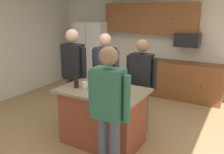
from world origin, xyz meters
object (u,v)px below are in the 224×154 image
(person_host_foreground, at_px, (74,70))
(kitchen_island, at_px, (103,116))
(mug_ceramic_white, at_px, (95,82))
(person_guest_left, at_px, (109,106))
(microwave_over_range, at_px, (188,40))
(glass_stout_tall, at_px, (76,84))
(person_guest_by_door, at_px, (105,72))
(refrigerator, at_px, (93,54))
(person_guest_right, at_px, (141,79))
(mug_blue_stoneware, at_px, (85,85))
(serving_tray, at_px, (106,88))
(glass_dark_ale, at_px, (76,80))

(person_host_foreground, bearing_deg, kitchen_island, -0.00)
(mug_ceramic_white, bearing_deg, person_guest_left, -48.19)
(microwave_over_range, bearing_deg, person_host_foreground, -122.70)
(person_host_foreground, xyz_separation_m, glass_stout_tall, (0.47, -0.53, -0.06))
(microwave_over_range, bearing_deg, person_guest_by_door, -116.66)
(refrigerator, bearing_deg, mug_ceramic_white, -55.59)
(kitchen_island, distance_m, mug_ceramic_white, 0.57)
(kitchen_island, bearing_deg, refrigerator, 126.28)
(refrigerator, height_order, kitchen_island, refrigerator)
(person_guest_right, relative_size, mug_blue_stoneware, 13.48)
(person_guest_right, distance_m, person_host_foreground, 1.27)
(microwave_over_range, xyz_separation_m, serving_tray, (-0.59, -2.76, -0.51))
(mug_blue_stoneware, height_order, glass_dark_ale, glass_dark_ale)
(person_guest_by_door, bearing_deg, glass_dark_ale, -38.04)
(person_guest_by_door, bearing_deg, serving_tray, 3.93)
(glass_stout_tall, bearing_deg, person_guest_right, 49.16)
(glass_dark_ale, bearing_deg, glass_stout_tall, -50.42)
(microwave_over_range, bearing_deg, person_guest_left, -92.14)
(glass_stout_tall, bearing_deg, person_guest_by_door, 88.01)
(refrigerator, distance_m, person_guest_by_door, 2.49)
(mug_blue_stoneware, distance_m, glass_stout_tall, 0.15)
(refrigerator, height_order, person_host_foreground, refrigerator)
(refrigerator, bearing_deg, kitchen_island, -53.72)
(refrigerator, bearing_deg, person_host_foreground, -64.61)
(mug_blue_stoneware, height_order, glass_stout_tall, glass_stout_tall)
(person_guest_left, distance_m, person_guest_right, 1.45)
(person_guest_left, distance_m, mug_blue_stoneware, 0.98)
(person_guest_by_door, height_order, glass_dark_ale, person_guest_by_door)
(mug_blue_stoneware, bearing_deg, glass_dark_ale, 158.40)
(refrigerator, distance_m, person_guest_left, 4.17)
(microwave_over_range, bearing_deg, serving_tray, -102.03)
(refrigerator, bearing_deg, mug_blue_stoneware, -58.60)
(person_guest_left, height_order, mug_ceramic_white, person_guest_left)
(person_guest_left, height_order, mug_blue_stoneware, person_guest_left)
(microwave_over_range, bearing_deg, refrigerator, -177.40)
(glass_stout_tall, bearing_deg, serving_tray, 16.85)
(refrigerator, xyz_separation_m, serving_tray, (2.01, -2.65, 0.03))
(refrigerator, height_order, person_guest_right, refrigerator)
(person_guest_left, xyz_separation_m, glass_dark_ale, (-1.03, 0.69, 0.00))
(refrigerator, xyz_separation_m, person_host_foreground, (1.07, -2.26, 0.13))
(microwave_over_range, xyz_separation_m, person_host_foreground, (-1.53, -2.38, -0.40))
(person_guest_by_door, distance_m, glass_dark_ale, 0.74)
(person_guest_left, distance_m, mug_ceramic_white, 1.11)
(glass_dark_ale, bearing_deg, refrigerator, 118.36)
(mug_ceramic_white, distance_m, glass_dark_ale, 0.32)
(kitchen_island, xyz_separation_m, person_guest_right, (0.33, 0.75, 0.48))
(mug_ceramic_white, bearing_deg, serving_tray, -23.02)
(serving_tray, bearing_deg, person_guest_left, -57.06)
(person_guest_right, distance_m, glass_stout_tall, 1.15)
(glass_dark_ale, xyz_separation_m, serving_tray, (0.57, 0.02, -0.05))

